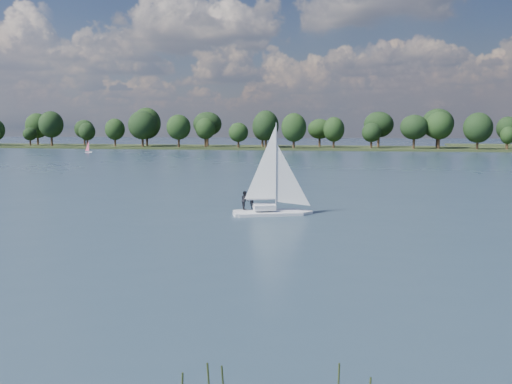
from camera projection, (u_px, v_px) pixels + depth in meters
ground at (304, 168)px, 122.71m from camera, size 700.00×700.00×0.00m
far_shore at (336, 149)px, 231.79m from camera, size 660.00×40.00×1.50m
sailboat at (269, 189)px, 56.60m from camera, size 7.54×4.64×9.62m
dinghy_pink at (89, 149)px, 199.74m from camera, size 2.64×1.09×4.18m
treeline at (329, 129)px, 227.48m from camera, size 562.31×74.04×18.02m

